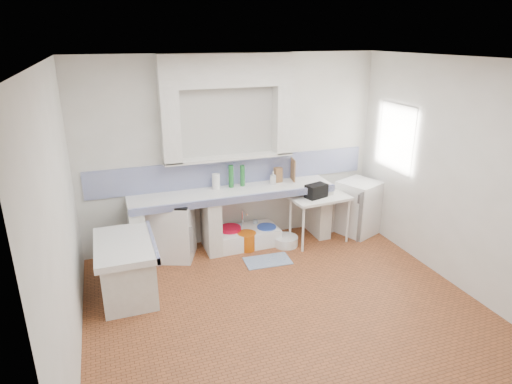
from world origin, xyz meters
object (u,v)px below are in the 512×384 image
object	(u,v)px
side_table	(319,219)
stove	(172,230)
sink	(247,238)
fridge	(358,207)

from	to	relation	value
side_table	stove	bearing A→B (deg)	168.46
stove	sink	size ratio (longest dim) A/B	0.87
sink	side_table	xyz separation A→B (m)	(1.08, -0.27, 0.25)
fridge	side_table	bearing A→B (deg)	164.95
stove	sink	distance (m)	1.15
side_table	sink	bearing A→B (deg)	161.48
stove	side_table	bearing A→B (deg)	14.85
stove	fridge	distance (m)	2.95
side_table	fridge	bearing A→B (deg)	2.92
sink	fridge	world-z (taller)	fridge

